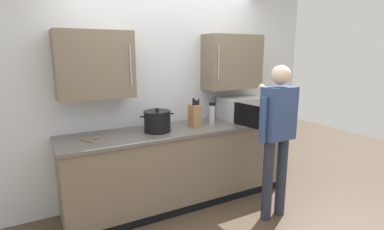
% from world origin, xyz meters
% --- Properties ---
extents(back_wall_tiled, '(4.34, 0.44, 2.74)m').
position_xyz_m(back_wall_tiled, '(0.00, 1.18, 1.44)').
color(back_wall_tiled, silver).
rests_on(back_wall_tiled, ground_plane).
extents(counter_unit, '(2.70, 0.69, 0.92)m').
position_xyz_m(counter_unit, '(0.00, 0.84, 0.46)').
color(counter_unit, '#756651').
rests_on(counter_unit, ground_plane).
extents(microwave_oven, '(0.57, 0.82, 0.29)m').
position_xyz_m(microwave_oven, '(0.94, 0.87, 1.06)').
color(microwave_oven, '#B7BABF').
rests_on(microwave_oven, counter_unit).
extents(stock_pot, '(0.40, 0.30, 0.27)m').
position_xyz_m(stock_pot, '(-0.28, 0.82, 1.04)').
color(stock_pot, black).
rests_on(stock_pot, counter_unit).
extents(wooden_spoon, '(0.20, 0.18, 0.02)m').
position_xyz_m(wooden_spoon, '(-0.99, 0.84, 0.93)').
color(wooden_spoon, '#A37547').
rests_on(wooden_spoon, counter_unit).
extents(thermos_flask, '(0.08, 0.08, 0.26)m').
position_xyz_m(thermos_flask, '(0.45, 0.82, 1.05)').
color(thermos_flask, '#B7BABF').
rests_on(thermos_flask, counter_unit).
extents(knife_block, '(0.11, 0.15, 0.35)m').
position_xyz_m(knife_block, '(0.22, 0.84, 1.05)').
color(knife_block, '#A37547').
rests_on(knife_block, counter_unit).
extents(person_figure, '(0.49, 0.65, 1.67)m').
position_xyz_m(person_figure, '(0.75, 0.02, 1.00)').
color(person_figure, '#282D3D').
rests_on(person_figure, ground_plane).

